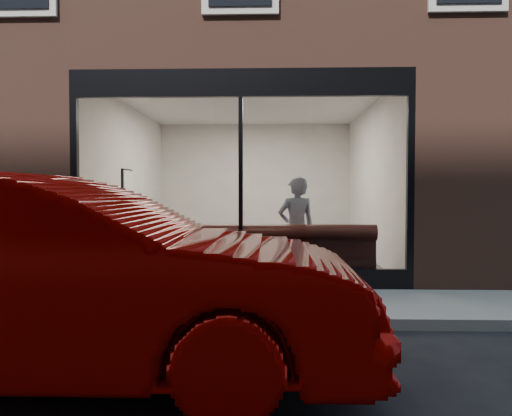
{
  "coord_description": "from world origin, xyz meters",
  "views": [
    {
      "loc": [
        0.46,
        -5.21,
        1.44
      ],
      "look_at": [
        0.21,
        2.4,
        1.17
      ],
      "focal_mm": 35.0,
      "sensor_mm": 36.0,
      "label": 1
    }
  ],
  "objects_px": {
    "banquette": "(242,269)",
    "cafe_chair_right": "(284,254)",
    "cafe_table_right": "(337,233)",
    "person": "(296,229)",
    "cafe_table_left": "(212,233)",
    "parked_car": "(57,278)",
    "cafe_chair_left": "(155,252)"
  },
  "relations": [
    {
      "from": "banquette",
      "to": "cafe_table_left",
      "type": "height_order",
      "value": "cafe_table_left"
    },
    {
      "from": "cafe_table_left",
      "to": "parked_car",
      "type": "relative_size",
      "value": 0.12
    },
    {
      "from": "cafe_table_right",
      "to": "cafe_chair_right",
      "type": "xyz_separation_m",
      "value": [
        -0.86,
        1.06,
        -0.5
      ]
    },
    {
      "from": "cafe_table_right",
      "to": "banquette",
      "type": "bearing_deg",
      "value": -156.55
    },
    {
      "from": "cafe_table_right",
      "to": "parked_car",
      "type": "height_order",
      "value": "parked_car"
    },
    {
      "from": "cafe_chair_left",
      "to": "cafe_chair_right",
      "type": "xyz_separation_m",
      "value": [
        2.52,
        -0.31,
        0.0
      ]
    },
    {
      "from": "cafe_chair_left",
      "to": "parked_car",
      "type": "relative_size",
      "value": 0.1
    },
    {
      "from": "cafe_chair_left",
      "to": "banquette",
      "type": "bearing_deg",
      "value": 143.18
    },
    {
      "from": "cafe_chair_left",
      "to": "cafe_chair_right",
      "type": "relative_size",
      "value": 1.08
    },
    {
      "from": "cafe_chair_right",
      "to": "banquette",
      "type": "bearing_deg",
      "value": 63.84
    },
    {
      "from": "cafe_chair_right",
      "to": "parked_car",
      "type": "xyz_separation_m",
      "value": [
        -1.85,
        -5.71,
        0.54
      ]
    },
    {
      "from": "cafe_table_right",
      "to": "person",
      "type": "bearing_deg",
      "value": -149.7
    },
    {
      "from": "banquette",
      "to": "cafe_chair_right",
      "type": "bearing_deg",
      "value": 68.47
    },
    {
      "from": "banquette",
      "to": "cafe_chair_right",
      "type": "height_order",
      "value": "banquette"
    },
    {
      "from": "cafe_table_left",
      "to": "parked_car",
      "type": "bearing_deg",
      "value": -97.8
    },
    {
      "from": "banquette",
      "to": "cafe_chair_left",
      "type": "xyz_separation_m",
      "value": [
        -1.84,
        2.04,
        0.01
      ]
    },
    {
      "from": "cafe_table_left",
      "to": "parked_car",
      "type": "distance_m",
      "value": 4.61
    },
    {
      "from": "person",
      "to": "parked_car",
      "type": "xyz_separation_m",
      "value": [
        -2.01,
        -4.24,
        -0.05
      ]
    },
    {
      "from": "person",
      "to": "banquette",
      "type": "bearing_deg",
      "value": 1.33
    },
    {
      "from": "cafe_chair_left",
      "to": "person",
      "type": "bearing_deg",
      "value": 157.61
    },
    {
      "from": "banquette",
      "to": "cafe_chair_left",
      "type": "bearing_deg",
      "value": 132.05
    },
    {
      "from": "banquette",
      "to": "cafe_table_right",
      "type": "xyz_separation_m",
      "value": [
        1.54,
        0.67,
        0.52
      ]
    },
    {
      "from": "banquette",
      "to": "cafe_table_left",
      "type": "bearing_deg",
      "value": 132.51
    },
    {
      "from": "cafe_chair_left",
      "to": "cafe_chair_right",
      "type": "height_order",
      "value": "cafe_chair_left"
    },
    {
      "from": "person",
      "to": "parked_car",
      "type": "relative_size",
      "value": 0.35
    },
    {
      "from": "person",
      "to": "cafe_chair_left",
      "type": "bearing_deg",
      "value": -49.41
    },
    {
      "from": "person",
      "to": "cafe_table_right",
      "type": "distance_m",
      "value": 0.81
    },
    {
      "from": "person",
      "to": "cafe_table_right",
      "type": "xyz_separation_m",
      "value": [
        0.69,
        0.41,
        -0.09
      ]
    },
    {
      "from": "person",
      "to": "cafe_table_right",
      "type": "height_order",
      "value": "person"
    },
    {
      "from": "cafe_table_left",
      "to": "cafe_chair_left",
      "type": "relative_size",
      "value": 1.21
    },
    {
      "from": "banquette",
      "to": "cafe_chair_right",
      "type": "xyz_separation_m",
      "value": [
        0.68,
        1.73,
        0.01
      ]
    },
    {
      "from": "cafe_table_left",
      "to": "cafe_chair_left",
      "type": "xyz_separation_m",
      "value": [
        -1.3,
        1.45,
        -0.5
      ]
    }
  ]
}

